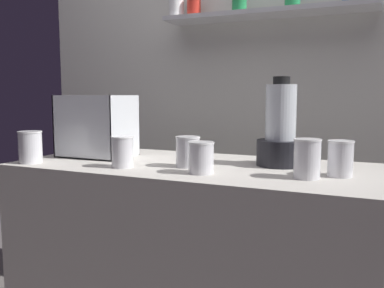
{
  "coord_description": "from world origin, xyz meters",
  "views": [
    {
      "loc": [
        0.66,
        -1.49,
        1.17
      ],
      "look_at": [
        0.0,
        0.0,
        0.98
      ],
      "focal_mm": 38.89,
      "sensor_mm": 36.0,
      "label": 1
    }
  ],
  "objects_px": {
    "juice_cup_mango_far_left": "(30,149)",
    "juice_cup_mango_middle": "(188,153)",
    "juice_cup_mango_right": "(201,159)",
    "blender_pitcher": "(280,133)",
    "juice_cup_orange_far_right": "(307,161)",
    "juice_cup_carrot_rightmost": "(340,160)",
    "carrot_display_bin": "(96,137)",
    "juice_cup_pomegranate_left": "(122,154)"
  },
  "relations": [
    {
      "from": "juice_cup_mango_right",
      "to": "juice_cup_mango_middle",
      "type": "bearing_deg",
      "value": 133.68
    },
    {
      "from": "blender_pitcher",
      "to": "juice_cup_mango_far_left",
      "type": "bearing_deg",
      "value": -159.97
    },
    {
      "from": "juice_cup_orange_far_right",
      "to": "juice_cup_mango_middle",
      "type": "bearing_deg",
      "value": 174.61
    },
    {
      "from": "juice_cup_mango_far_left",
      "to": "juice_cup_carrot_rightmost",
      "type": "distance_m",
      "value": 1.18
    },
    {
      "from": "juice_cup_mango_far_left",
      "to": "juice_cup_mango_middle",
      "type": "distance_m",
      "value": 0.64
    },
    {
      "from": "juice_cup_pomegranate_left",
      "to": "juice_cup_mango_middle",
      "type": "bearing_deg",
      "value": 25.98
    },
    {
      "from": "juice_cup_mango_far_left",
      "to": "carrot_display_bin",
      "type": "bearing_deg",
      "value": 63.7
    },
    {
      "from": "juice_cup_mango_far_left",
      "to": "juice_cup_carrot_rightmost",
      "type": "relative_size",
      "value": 1.06
    },
    {
      "from": "juice_cup_mango_right",
      "to": "juice_cup_carrot_rightmost",
      "type": "distance_m",
      "value": 0.47
    },
    {
      "from": "blender_pitcher",
      "to": "juice_cup_mango_middle",
      "type": "height_order",
      "value": "blender_pitcher"
    },
    {
      "from": "juice_cup_mango_far_left",
      "to": "juice_cup_mango_middle",
      "type": "bearing_deg",
      "value": 15.33
    },
    {
      "from": "juice_cup_mango_right",
      "to": "juice_cup_mango_far_left",
      "type": "bearing_deg",
      "value": -174.58
    },
    {
      "from": "juice_cup_mango_middle",
      "to": "juice_cup_orange_far_right",
      "type": "height_order",
      "value": "juice_cup_orange_far_right"
    },
    {
      "from": "carrot_display_bin",
      "to": "juice_cup_mango_right",
      "type": "height_order",
      "value": "carrot_display_bin"
    },
    {
      "from": "juice_cup_pomegranate_left",
      "to": "blender_pitcher",
      "type": "bearing_deg",
      "value": 27.48
    },
    {
      "from": "juice_cup_mango_middle",
      "to": "juice_cup_mango_right",
      "type": "xyz_separation_m",
      "value": [
        0.1,
        -0.1,
        -0.0
      ]
    },
    {
      "from": "juice_cup_mango_right",
      "to": "juice_cup_carrot_rightmost",
      "type": "xyz_separation_m",
      "value": [
        0.45,
        0.14,
        0.01
      ]
    },
    {
      "from": "juice_cup_mango_middle",
      "to": "juice_cup_carrot_rightmost",
      "type": "height_order",
      "value": "juice_cup_carrot_rightmost"
    },
    {
      "from": "juice_cup_mango_right",
      "to": "juice_cup_orange_far_right",
      "type": "relative_size",
      "value": 0.85
    },
    {
      "from": "juice_cup_mango_far_left",
      "to": "juice_cup_mango_middle",
      "type": "xyz_separation_m",
      "value": [
        0.62,
        0.17,
        -0.0
      ]
    },
    {
      "from": "juice_cup_orange_far_right",
      "to": "juice_cup_carrot_rightmost",
      "type": "bearing_deg",
      "value": 39.2
    },
    {
      "from": "juice_cup_pomegranate_left",
      "to": "juice_cup_mango_middle",
      "type": "xyz_separation_m",
      "value": [
        0.22,
        0.11,
        0.0
      ]
    },
    {
      "from": "juice_cup_carrot_rightmost",
      "to": "juice_cup_orange_far_right",
      "type": "bearing_deg",
      "value": -140.8
    },
    {
      "from": "juice_cup_mango_middle",
      "to": "juice_cup_pomegranate_left",
      "type": "bearing_deg",
      "value": -154.02
    },
    {
      "from": "juice_cup_mango_far_left",
      "to": "juice_cup_mango_right",
      "type": "height_order",
      "value": "juice_cup_mango_far_left"
    },
    {
      "from": "blender_pitcher",
      "to": "juice_cup_mango_right",
      "type": "relative_size",
      "value": 3.08
    },
    {
      "from": "carrot_display_bin",
      "to": "juice_cup_mango_far_left",
      "type": "bearing_deg",
      "value": -116.3
    },
    {
      "from": "juice_cup_orange_far_right",
      "to": "juice_cup_carrot_rightmost",
      "type": "relative_size",
      "value": 1.07
    },
    {
      "from": "blender_pitcher",
      "to": "juice_cup_mango_middle",
      "type": "relative_size",
      "value": 2.93
    },
    {
      "from": "juice_cup_pomegranate_left",
      "to": "juice_cup_carrot_rightmost",
      "type": "distance_m",
      "value": 0.78
    },
    {
      "from": "juice_cup_orange_far_right",
      "to": "juice_cup_mango_far_left",
      "type": "bearing_deg",
      "value": -173.19
    },
    {
      "from": "carrot_display_bin",
      "to": "juice_cup_pomegranate_left",
      "type": "bearing_deg",
      "value": -36.69
    },
    {
      "from": "carrot_display_bin",
      "to": "juice_cup_carrot_rightmost",
      "type": "distance_m",
      "value": 1.04
    },
    {
      "from": "blender_pitcher",
      "to": "juice_cup_mango_right",
      "type": "height_order",
      "value": "blender_pitcher"
    },
    {
      "from": "carrot_display_bin",
      "to": "blender_pitcher",
      "type": "relative_size",
      "value": 0.89
    },
    {
      "from": "blender_pitcher",
      "to": "juice_cup_orange_far_right",
      "type": "relative_size",
      "value": 2.62
    },
    {
      "from": "juice_cup_mango_middle",
      "to": "juice_cup_orange_far_right",
      "type": "bearing_deg",
      "value": -5.39
    },
    {
      "from": "juice_cup_mango_far_left",
      "to": "juice_cup_orange_far_right",
      "type": "bearing_deg",
      "value": 6.81
    },
    {
      "from": "juice_cup_mango_far_left",
      "to": "juice_cup_orange_far_right",
      "type": "height_order",
      "value": "juice_cup_orange_far_right"
    },
    {
      "from": "juice_cup_pomegranate_left",
      "to": "juice_cup_mango_right",
      "type": "distance_m",
      "value": 0.32
    },
    {
      "from": "juice_cup_mango_right",
      "to": "blender_pitcher",
      "type": "bearing_deg",
      "value": 51.49
    },
    {
      "from": "juice_cup_pomegranate_left",
      "to": "juice_cup_carrot_rightmost",
      "type": "bearing_deg",
      "value": 10.74
    }
  ]
}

